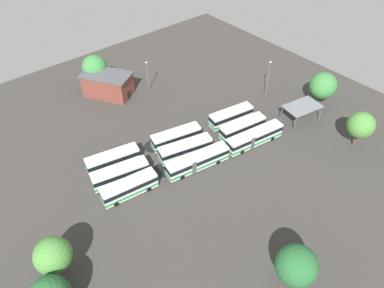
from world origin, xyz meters
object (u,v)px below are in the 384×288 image
object	(u,v)px
bus_row2_slot0	(254,137)
tree_northwest	(361,125)
bus_row0_slot1	(120,174)
tree_northeast	(53,255)
lamp_post_near_entrance	(148,76)
tree_east_edge	(323,86)
maintenance_shelter	(303,107)
bus_row0_slot2	(113,159)
bus_row2_slot1	(242,127)
bus_row0_slot0	(129,187)
depot_building	(108,84)
lamp_post_by_building	(268,78)
bus_row1_slot0	(197,161)
bus_row1_slot2	(176,137)
bus_row2_slot2	(231,116)
tree_south_edge	(296,266)
bus_row1_slot1	(185,149)
tree_west_edge	(95,68)

from	to	relation	value
bus_row2_slot0	tree_northwest	bearing A→B (deg)	-41.10
bus_row0_slot1	tree_northeast	distance (m)	20.24
lamp_post_near_entrance	tree_east_edge	size ratio (longest dim) A/B	1.00
maintenance_shelter	bus_row0_slot2	bearing A→B (deg)	160.33
bus_row2_slot1	tree_northwest	distance (m)	23.95
bus_row0_slot0	bus_row2_slot0	bearing A→B (deg)	-10.73
depot_building	tree_northwest	bearing A→B (deg)	-59.11
tree_northeast	lamp_post_by_building	bearing A→B (deg)	10.93
bus_row1_slot0	bus_row1_slot2	xyz separation A→B (m)	(1.26, 8.29, -0.00)
bus_row1_slot2	depot_building	world-z (taller)	depot_building
bus_row0_slot0	bus_row1_slot2	world-z (taller)	same
bus_row2_slot2	lamp_post_near_entrance	world-z (taller)	lamp_post_near_entrance
tree_south_edge	lamp_post_by_building	bearing A→B (deg)	45.31
tree_northeast	bus_row0_slot2	bearing A→B (deg)	39.13
bus_row1_slot1	bus_row1_slot2	world-z (taller)	same
bus_row1_slot0	lamp_post_by_building	world-z (taller)	lamp_post_by_building
bus_row1_slot0	depot_building	world-z (taller)	depot_building
tree_east_edge	maintenance_shelter	bearing A→B (deg)	-174.19
bus_row0_slot2	bus_row1_slot0	xyz separation A→B (m)	(12.44, -11.04, 0.00)
bus_row0_slot0	bus_row1_slot2	size ratio (longest dim) A/B	0.98
depot_building	tree_northeast	world-z (taller)	tree_northeast
bus_row1_slot0	tree_northeast	xyz separation A→B (m)	(-30.41, -3.58, 3.23)
bus_row2_slot1	tree_west_edge	bearing A→B (deg)	111.71
maintenance_shelter	tree_northwest	xyz separation A→B (m)	(1.52, -12.83, 1.88)
bus_row1_slot0	tree_east_edge	bearing A→B (deg)	-4.17
bus_row1_slot0	bus_row2_slot1	bearing A→B (deg)	6.10
bus_row0_slot0	tree_south_edge	xyz separation A→B (m)	(8.68, -29.92, 3.49)
tree_west_edge	bus_row0_slot2	bearing A→B (deg)	-113.15
bus_row1_slot2	lamp_post_by_building	size ratio (longest dim) A/B	1.15
bus_row0_slot0	depot_building	bearing A→B (deg)	66.17
bus_row0_slot0	tree_northeast	world-z (taller)	tree_northeast
bus_row0_slot2	tree_northwest	distance (m)	50.51
bus_row2_slot0	lamp_post_by_building	bearing A→B (deg)	33.62
bus_row0_slot1	bus_row1_slot0	distance (m)	15.00
bus_row2_slot2	bus_row0_slot0	bearing A→B (deg)	-173.89
tree_east_edge	bus_row1_slot0	bearing A→B (deg)	175.83
bus_row1_slot2	tree_west_edge	size ratio (longest dim) A/B	1.26
bus_row0_slot2	bus_row2_slot0	bearing A→B (deg)	-27.09
depot_building	tree_west_edge	bearing A→B (deg)	94.00
bus_row0_slot2	bus_row2_slot2	distance (m)	28.17
depot_building	tree_south_edge	size ratio (longest dim) A/B	1.62
bus_row2_slot1	bus_row0_slot1	bearing A→B (deg)	169.16
tree_northwest	tree_west_edge	xyz separation A→B (m)	(-30.39, 55.22, 0.17)
bus_row1_slot2	tree_east_edge	world-z (taller)	tree_east_edge
bus_row0_slot2	maintenance_shelter	size ratio (longest dim) A/B	1.20
bus_row1_slot1	tree_south_edge	distance (m)	31.98
bus_row2_slot1	tree_south_edge	world-z (taller)	tree_south_edge
lamp_post_by_building	tree_west_edge	distance (m)	43.07
bus_row1_slot1	tree_northeast	size ratio (longest dim) A/B	1.47
bus_row0_slot0	maintenance_shelter	bearing A→B (deg)	-8.60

